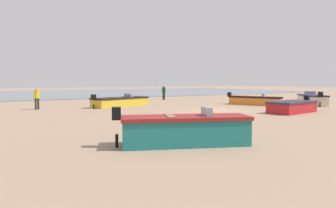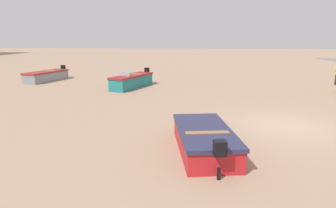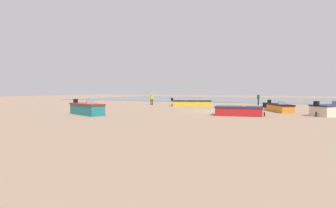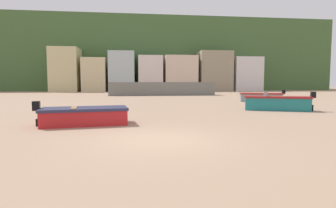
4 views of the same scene
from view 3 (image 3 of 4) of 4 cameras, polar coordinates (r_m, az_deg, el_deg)
ground_plane at (r=26.56m, az=9.84°, el=-1.53°), size 160.00×160.00×0.00m
tidal_water at (r=61.96m, az=18.76°, el=0.93°), size 80.00×36.00×0.06m
boat_teal_0 at (r=23.39m, az=-17.08°, el=-1.01°), size 4.41×2.73×1.28m
boat_red_1 at (r=22.35m, az=14.97°, el=-1.42°), size 4.10×2.22×1.09m
boat_cream_2 at (r=25.29m, az=31.90°, el=-1.10°), size 3.62×3.90×1.23m
boat_orange_4 at (r=27.78m, az=22.64°, el=-0.72°), size 2.97×4.61×1.07m
boat_yellow_5 at (r=34.50m, az=5.18°, el=0.18°), size 5.29×3.00×1.08m
beach_walker_foreground at (r=38.47m, az=18.86°, el=1.15°), size 0.42×0.53×1.62m
beach_walker_distant at (r=37.60m, az=-3.53°, el=1.27°), size 0.52×0.45×1.62m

